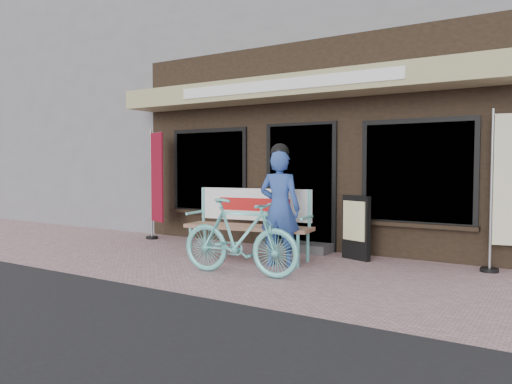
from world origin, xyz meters
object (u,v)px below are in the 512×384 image
Objects in this scene: menu_stand at (356,227)px; bench at (251,218)px; bicycle at (240,237)px; nobori_red at (156,183)px; person at (280,206)px; nobori_cream at (510,188)px.

bench is at bearing -130.99° from menu_stand.
nobori_red is (-3.12, 1.71, 0.61)m from bicycle.
person is at bearing -17.02° from bicycle.
bench reaches higher than bicycle.
person is 3.40m from nobori_red.
bicycle is 1.70× the size of menu_stand.
bench is at bearing 8.09° from nobori_red.
nobori_red is 2.18× the size of menu_stand.
person reaches higher than menu_stand.
nobori_red reaches higher than bicycle.
bench is 1.20m from bicycle.
menu_stand is at bearing -32.71° from bicycle.
nobori_cream is at bearing 24.90° from menu_stand.
bench is 1.16× the size of person.
person is at bearing -169.51° from nobori_cream.
bicycle is (-0.15, -0.82, -0.36)m from person.
nobori_cream is at bearing -62.50° from bicycle.
nobori_red is (-3.27, 0.89, 0.24)m from person.
nobori_red reaches higher than menu_stand.
menu_stand is (0.76, 1.05, -0.36)m from person.
person reaches higher than bench.
nobori_cream is 2.24× the size of menu_stand.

